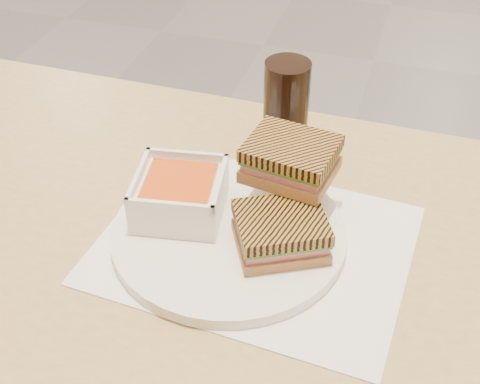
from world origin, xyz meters
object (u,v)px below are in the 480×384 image
(main_table, at_px, (132,282))
(soup_bowl, at_px, (180,196))
(plate, at_px, (229,233))
(panini_lower, at_px, (281,232))
(cola_glass, at_px, (286,107))

(main_table, bearing_deg, soup_bowl, 20.54)
(plate, height_order, panini_lower, panini_lower)
(panini_lower, xyz_separation_m, cola_glass, (-0.05, 0.23, 0.03))
(cola_glass, bearing_deg, soup_bowl, -113.16)
(main_table, distance_m, plate, 0.19)
(plate, xyz_separation_m, cola_glass, (0.02, 0.22, 0.06))
(main_table, height_order, cola_glass, cola_glass)
(cola_glass, bearing_deg, plate, -94.47)
(plate, distance_m, panini_lower, 0.08)
(main_table, relative_size, soup_bowl, 9.49)
(cola_glass, bearing_deg, main_table, -124.65)
(main_table, height_order, soup_bowl, soup_bowl)
(soup_bowl, bearing_deg, cola_glass, 66.84)
(panini_lower, bearing_deg, plate, 171.31)
(soup_bowl, bearing_deg, plate, -12.04)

